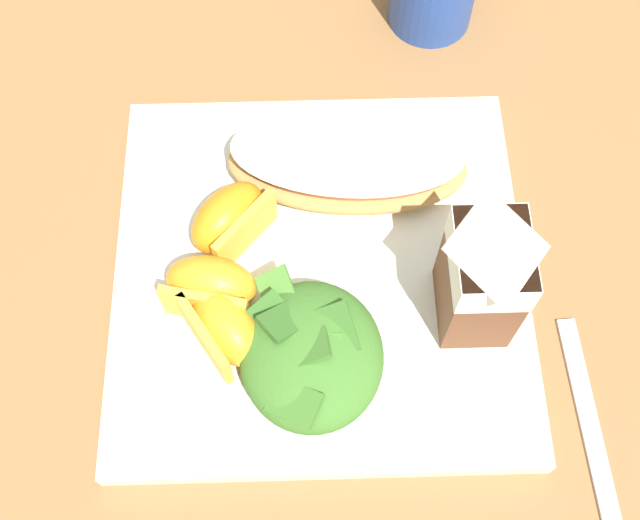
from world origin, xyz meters
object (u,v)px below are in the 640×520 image
at_px(white_plate, 320,271).
at_px(orange_wedge_middle, 211,286).
at_px(metal_fork, 604,484).
at_px(green_salad_pile, 311,355).
at_px(milk_carton, 486,270).
at_px(cheesy_pizza_bread, 347,161).
at_px(orange_wedge_front, 230,219).
at_px(orange_wedge_rear, 224,327).

xyz_separation_m(white_plate, orange_wedge_middle, (0.02, -0.07, 0.03)).
bearing_deg(orange_wedge_middle, metal_fork, 62.59).
height_order(green_salad_pile, milk_carton, milk_carton).
distance_m(milk_carton, metal_fork, 0.15).
height_order(white_plate, milk_carton, milk_carton).
bearing_deg(cheesy_pizza_bread, metal_fork, 34.36).
relative_size(white_plate, orange_wedge_front, 4.06).
bearing_deg(cheesy_pizza_bread, orange_wedge_middle, -44.55).
relative_size(white_plate, orange_wedge_rear, 4.00).
distance_m(green_salad_pile, orange_wedge_middle, 0.08).
bearing_deg(orange_wedge_middle, green_salad_pile, 52.92).
xyz_separation_m(milk_carton, metal_fork, (0.11, 0.07, -0.07)).
relative_size(milk_carton, metal_fork, 0.58).
xyz_separation_m(white_plate, milk_carton, (0.03, 0.10, 0.07)).
relative_size(milk_carton, orange_wedge_rear, 1.57).
relative_size(white_plate, cheesy_pizza_bread, 1.59).
relative_size(white_plate, milk_carton, 2.55).
bearing_deg(orange_wedge_middle, milk_carton, 86.07).
bearing_deg(orange_wedge_front, white_plate, 65.46).
distance_m(green_salad_pile, orange_wedge_rear, 0.06).
xyz_separation_m(white_plate, orange_wedge_rear, (0.05, -0.06, 0.03)).
height_order(orange_wedge_middle, metal_fork, orange_wedge_middle).
bearing_deg(orange_wedge_rear, milk_carton, 95.86).
height_order(cheesy_pizza_bread, orange_wedge_middle, orange_wedge_middle).
height_order(orange_wedge_front, orange_wedge_middle, same).
bearing_deg(orange_wedge_rear, white_plate, 128.90).
bearing_deg(milk_carton, orange_wedge_front, -111.06).
bearing_deg(cheesy_pizza_bread, milk_carton, 36.08).
relative_size(orange_wedge_middle, orange_wedge_rear, 0.95).
bearing_deg(milk_carton, orange_wedge_rear, -84.14).
height_order(white_plate, metal_fork, white_plate).
xyz_separation_m(white_plate, green_salad_pile, (0.07, -0.01, 0.03)).
bearing_deg(cheesy_pizza_bread, white_plate, -16.37).
xyz_separation_m(green_salad_pile, milk_carton, (-0.04, 0.11, 0.04)).
xyz_separation_m(orange_wedge_front, metal_fork, (0.18, 0.23, -0.03)).
distance_m(orange_wedge_front, metal_fork, 0.29).
distance_m(white_plate, cheesy_pizza_bread, 0.08).
height_order(cheesy_pizza_bread, milk_carton, milk_carton).
xyz_separation_m(white_plate, orange_wedge_front, (-0.03, -0.06, 0.03)).
bearing_deg(metal_fork, cheesy_pizza_bread, -145.64).
distance_m(green_salad_pile, milk_carton, 0.12).
height_order(orange_wedge_middle, orange_wedge_rear, same).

